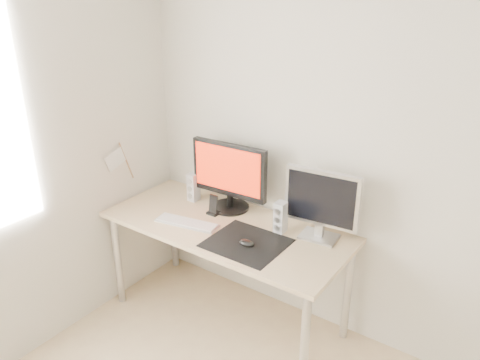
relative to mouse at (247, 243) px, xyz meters
The scene contains 11 objects.
wall_back 0.98m from the mouse, 37.31° to the left, with size 3.50×3.50×0.00m, color silver.
mousepad 0.04m from the mouse, 123.69° to the left, with size 0.45×0.40×0.00m, color black.
mouse is the anchor object (origin of this frame).
desk 0.31m from the mouse, 151.14° to the left, with size 1.60×0.70×0.73m.
main_monitor 0.56m from the mouse, 137.52° to the left, with size 0.55×0.27×0.47m.
second_monitor 0.50m from the mouse, 47.75° to the left, with size 0.45×0.18×0.43m.
speaker_left 0.73m from the mouse, 155.05° to the left, with size 0.06×0.08×0.20m.
speaker_right 0.28m from the mouse, 74.75° to the left, with size 0.06×0.08×0.20m.
keyboard 0.47m from the mouse, behind, with size 0.43×0.19×0.02m.
phone_dock 0.47m from the mouse, 152.50° to the left, with size 0.08×0.07×0.14m.
pennant 1.09m from the mouse, behind, with size 0.01×0.23×0.29m.
Camera 1 is at (0.65, -0.72, 2.15)m, focal length 35.00 mm.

